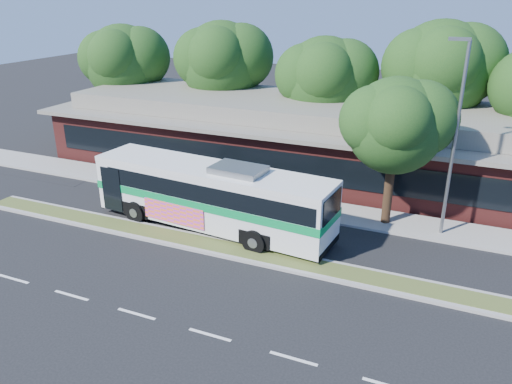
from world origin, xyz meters
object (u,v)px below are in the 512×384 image
transit_bus (212,192)px  sidewalk_tree (403,124)px  sedan (154,155)px  lamp_post (455,136)px

transit_bus → sidewalk_tree: 9.49m
sedan → sidewalk_tree: (16.27, -3.30, 4.51)m
transit_bus → sidewalk_tree: (8.02, 3.92, 3.23)m
transit_bus → sidewalk_tree: bearing=31.0°
sidewalk_tree → transit_bus: bearing=-154.0°
lamp_post → sedan: 19.39m
lamp_post → transit_bus: lamp_post is taller
lamp_post → transit_bus: 11.33m
lamp_post → sedan: lamp_post is taller
lamp_post → transit_bus: size_ratio=0.73×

